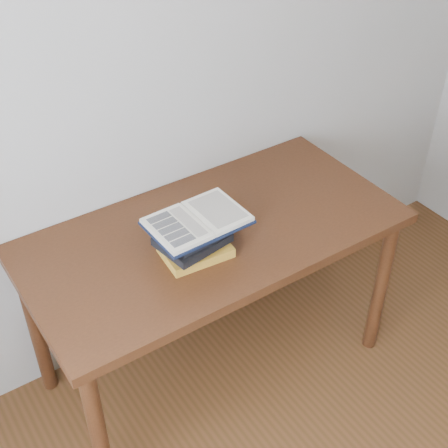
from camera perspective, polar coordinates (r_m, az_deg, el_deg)
desk at (r=2.44m, az=-0.97°, el=-2.29°), size 1.46×0.73×0.78m
book_stack at (r=2.23m, az=-2.72°, el=-1.67°), size 0.27×0.22×0.12m
open_book at (r=2.21m, az=-2.45°, el=0.31°), size 0.35×0.25×0.03m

